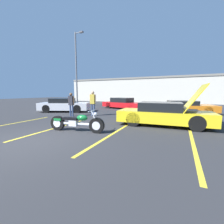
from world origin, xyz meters
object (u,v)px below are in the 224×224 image
object	(u,v)px
motorcycle	(76,123)
parked_car_left_row	(64,105)
light_pole	(77,67)
parked_car_mid_row	(123,103)
parked_car_right_row	(184,107)
show_car_hood_open	(164,114)
spectator_by_show_car	(71,102)
spectator_near_motorcycle	(93,101)

from	to	relation	value
motorcycle	parked_car_left_row	size ratio (longest dim) A/B	0.55
light_pole	parked_car_mid_row	size ratio (longest dim) A/B	1.82
parked_car_right_row	light_pole	bearing A→B (deg)	156.39
motorcycle	show_car_hood_open	size ratio (longest dim) A/B	0.54
parked_car_right_row	parked_car_left_row	distance (m)	10.25
motorcycle	parked_car_right_row	xyz separation A→B (m)	(4.39, 8.34, 0.13)
spectator_by_show_car	spectator_near_motorcycle	bearing A→B (deg)	32.57
parked_car_right_row	spectator_by_show_car	xyz separation A→B (m)	(-7.41, -5.00, 0.48)
parked_car_right_row	spectator_by_show_car	distance (m)	8.95
parked_car_right_row	parked_car_mid_row	bearing A→B (deg)	150.00
spectator_near_motorcycle	spectator_by_show_car	world-z (taller)	spectator_near_motorcycle
show_car_hood_open	spectator_by_show_car	size ratio (longest dim) A/B	2.76
parked_car_mid_row	parked_car_left_row	bearing A→B (deg)	-114.22
spectator_near_motorcycle	spectator_by_show_car	xyz separation A→B (m)	(-1.30, -0.83, -0.09)
motorcycle	parked_car_mid_row	size ratio (longest dim) A/B	0.52
show_car_hood_open	spectator_near_motorcycle	world-z (taller)	show_car_hood_open
light_pole	parked_car_left_row	size ratio (longest dim) A/B	1.93
show_car_hood_open	parked_car_left_row	bearing A→B (deg)	161.85
show_car_hood_open	spectator_near_motorcycle	distance (m)	5.28
light_pole	spectator_by_show_car	bearing A→B (deg)	-55.70
parked_car_left_row	parked_car_mid_row	bearing A→B (deg)	27.33
spectator_near_motorcycle	parked_car_mid_row	bearing A→B (deg)	87.84
motorcycle	show_car_hood_open	xyz separation A→B (m)	(3.37, 2.86, 0.20)
light_pole	parked_car_right_row	bearing A→B (deg)	-8.66
parked_car_right_row	spectator_by_show_car	bearing A→B (deg)	-160.93
show_car_hood_open	spectator_by_show_car	distance (m)	6.42
motorcycle	spectator_by_show_car	world-z (taller)	spectator_by_show_car
motorcycle	parked_car_mid_row	bearing A→B (deg)	89.84
show_car_hood_open	parked_car_mid_row	bearing A→B (deg)	121.46
parked_car_right_row	spectator_near_motorcycle	world-z (taller)	spectator_near_motorcycle
parked_car_left_row	spectator_by_show_car	distance (m)	3.03
light_pole	parked_car_mid_row	world-z (taller)	light_pole
show_car_hood_open	parked_car_right_row	distance (m)	5.57
parked_car_mid_row	parked_car_right_row	xyz separation A→B (m)	(5.90, -1.59, -0.02)
parked_car_left_row	spectator_near_motorcycle	distance (m)	3.82
spectator_near_motorcycle	light_pole	bearing A→B (deg)	134.76
motorcycle	spectator_near_motorcycle	xyz separation A→B (m)	(-1.72, 4.16, 0.70)
parked_car_mid_row	parked_car_right_row	distance (m)	6.11
parked_car_mid_row	parked_car_right_row	bearing A→B (deg)	0.01
parked_car_left_row	light_pole	bearing A→B (deg)	91.59
spectator_near_motorcycle	parked_car_left_row	bearing A→B (deg)	164.12
motorcycle	spectator_by_show_car	xyz separation A→B (m)	(-3.02, 3.33, 0.61)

